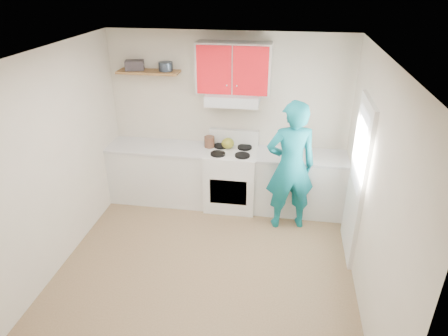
% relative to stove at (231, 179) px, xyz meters
% --- Properties ---
extents(floor, '(3.80, 3.80, 0.00)m').
position_rel_stove_xyz_m(floor, '(-0.10, -1.57, -0.46)').
color(floor, brown).
rests_on(floor, ground).
extents(ceiling, '(3.60, 3.80, 0.04)m').
position_rel_stove_xyz_m(ceiling, '(-0.10, -1.57, 2.14)').
color(ceiling, white).
rests_on(ceiling, floor).
extents(back_wall, '(3.60, 0.04, 2.60)m').
position_rel_stove_xyz_m(back_wall, '(-0.10, 0.32, 0.84)').
color(back_wall, beige).
rests_on(back_wall, floor).
extents(front_wall, '(3.60, 0.04, 2.60)m').
position_rel_stove_xyz_m(front_wall, '(-0.10, -3.47, 0.84)').
color(front_wall, beige).
rests_on(front_wall, floor).
extents(left_wall, '(0.04, 3.80, 2.60)m').
position_rel_stove_xyz_m(left_wall, '(-1.90, -1.57, 0.84)').
color(left_wall, beige).
rests_on(left_wall, floor).
extents(right_wall, '(0.04, 3.80, 2.60)m').
position_rel_stove_xyz_m(right_wall, '(1.70, -1.57, 0.84)').
color(right_wall, beige).
rests_on(right_wall, floor).
extents(door, '(0.05, 0.85, 2.05)m').
position_rel_stove_xyz_m(door, '(1.68, -0.88, 0.56)').
color(door, white).
rests_on(door, floor).
extents(door_glass, '(0.01, 0.55, 0.95)m').
position_rel_stove_xyz_m(door_glass, '(1.65, -0.88, 0.99)').
color(door_glass, white).
rests_on(door_glass, door).
extents(counter_left, '(1.52, 0.60, 0.90)m').
position_rel_stove_xyz_m(counter_left, '(-1.14, 0.02, -0.01)').
color(counter_left, silver).
rests_on(counter_left, floor).
extents(counter_right, '(1.32, 0.60, 0.90)m').
position_rel_stove_xyz_m(counter_right, '(1.04, 0.02, -0.01)').
color(counter_right, silver).
rests_on(counter_right, floor).
extents(stove, '(0.76, 0.65, 0.92)m').
position_rel_stove_xyz_m(stove, '(0.00, 0.00, 0.00)').
color(stove, white).
rests_on(stove, floor).
extents(range_hood, '(0.76, 0.44, 0.15)m').
position_rel_stove_xyz_m(range_hood, '(0.00, 0.10, 1.24)').
color(range_hood, silver).
rests_on(range_hood, back_wall).
extents(upper_cabinets, '(1.02, 0.33, 0.70)m').
position_rel_stove_xyz_m(upper_cabinets, '(0.00, 0.16, 1.66)').
color(upper_cabinets, red).
rests_on(upper_cabinets, back_wall).
extents(shelf, '(0.90, 0.30, 0.04)m').
position_rel_stove_xyz_m(shelf, '(-1.25, 0.18, 1.56)').
color(shelf, brown).
rests_on(shelf, back_wall).
extents(books, '(0.30, 0.25, 0.14)m').
position_rel_stove_xyz_m(books, '(-1.46, 0.18, 1.65)').
color(books, '#3A3338').
rests_on(books, shelf).
extents(tin, '(0.24, 0.24, 0.12)m').
position_rel_stove_xyz_m(tin, '(-1.00, 0.20, 1.64)').
color(tin, '#333D4C').
rests_on(tin, shelf).
extents(kettle, '(0.23, 0.23, 0.16)m').
position_rel_stove_xyz_m(kettle, '(-0.07, 0.11, 0.54)').
color(kettle, olive).
rests_on(kettle, stove).
extents(crock, '(0.19, 0.19, 0.19)m').
position_rel_stove_xyz_m(crock, '(-0.36, 0.12, 0.53)').
color(crock, '#503123').
rests_on(crock, counter_left).
extents(cutting_board, '(0.35, 0.29, 0.02)m').
position_rel_stove_xyz_m(cutting_board, '(0.81, 0.06, 0.45)').
color(cutting_board, olive).
rests_on(cutting_board, counter_right).
extents(silicone_mat, '(0.33, 0.28, 0.01)m').
position_rel_stove_xyz_m(silicone_mat, '(1.40, -0.00, 0.44)').
color(silicone_mat, red).
rests_on(silicone_mat, counter_right).
extents(person, '(0.77, 0.60, 1.88)m').
position_rel_stove_xyz_m(person, '(0.87, -0.42, 0.48)').
color(person, '#0E7380').
rests_on(person, floor).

